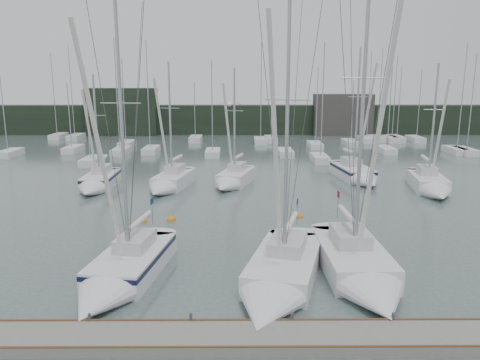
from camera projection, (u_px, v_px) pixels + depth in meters
name	position (u px, v px, depth m)	size (l,w,h in m)	color
ground	(241.00, 285.00, 22.51)	(160.00, 160.00, 0.00)	#4A5A58
dock	(242.00, 338.00, 17.59)	(24.00, 2.00, 0.40)	slate
far_treeline	(238.00, 120.00, 82.53)	(90.00, 4.00, 5.00)	black
far_building_left	(122.00, 112.00, 80.15)	(12.00, 3.00, 8.00)	black
far_building_right	(343.00, 115.00, 80.45)	(10.00, 3.00, 7.00)	#3D3B38
mast_forest	(259.00, 144.00, 66.34)	(60.73, 27.67, 14.88)	white
sailboat_near_left	(119.00, 275.00, 22.23)	(4.11, 9.50, 14.55)	white
sailboat_near_center	(278.00, 282.00, 21.58)	(5.58, 10.38, 14.96)	white
sailboat_near_right	(362.00, 274.00, 22.37)	(3.26, 10.03, 16.54)	white
sailboat_mid_a	(97.00, 183.00, 41.50)	(2.62, 7.57, 10.85)	white
sailboat_mid_b	(168.00, 184.00, 41.46)	(3.99, 8.23, 11.90)	white
sailboat_mid_c	(232.00, 180.00, 42.75)	(4.29, 7.53, 11.35)	white
sailboat_mid_d	(358.00, 175.00, 44.83)	(3.73, 8.68, 13.38)	white
sailboat_mid_e	(431.00, 186.00, 40.40)	(3.91, 8.81, 11.80)	white
buoy_a	(171.00, 220.00, 32.77)	(0.64, 0.64, 0.64)	orange
buoy_b	(300.00, 217.00, 33.50)	(0.47, 0.47, 0.47)	orange
buoy_c	(144.00, 222.00, 32.42)	(0.54, 0.54, 0.54)	orange
seagull	(229.00, 104.00, 19.74)	(0.89, 0.40, 0.18)	white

